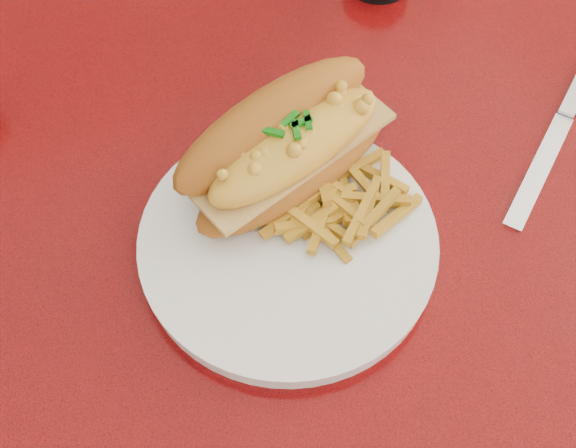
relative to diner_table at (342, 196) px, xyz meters
name	(u,v)px	position (x,y,z in m)	size (l,w,h in m)	color
ground	(322,393)	(0.00, 0.00, -0.61)	(8.00, 8.00, 0.00)	silver
diner_table	(342,196)	(0.00, 0.00, 0.00)	(1.23, 0.83, 0.77)	red
dinner_plate	(288,244)	(-0.12, -0.12, 0.17)	(0.26, 0.26, 0.02)	white
mac_hoagie	(287,145)	(-0.09, -0.06, 0.21)	(0.21, 0.14, 0.09)	#A95E1B
fries_pile	(341,188)	(-0.07, -0.10, 0.19)	(0.10, 0.09, 0.03)	gold
fork	(307,169)	(-0.08, -0.07, 0.18)	(0.03, 0.13, 0.00)	silver
knife	(561,124)	(0.15, -0.11, 0.16)	(0.18, 0.13, 0.01)	silver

